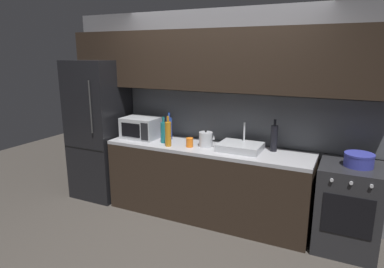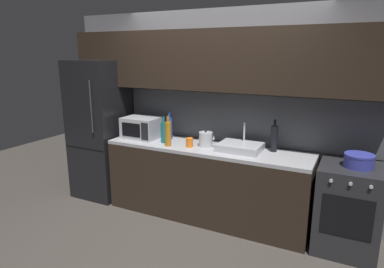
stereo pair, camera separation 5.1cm
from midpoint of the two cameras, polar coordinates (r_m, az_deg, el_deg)
name	(u,v)px [view 2 (the right image)]	position (r m, az deg, el deg)	size (l,w,h in m)	color
ground_plane	(169,253)	(3.61, -3.53, -19.70)	(10.00, 10.00, 0.00)	#3D3833
back_wall	(217,90)	(4.11, 4.61, 7.58)	(4.21, 0.44, 2.50)	slate
counter_run	(206,182)	(4.11, 2.74, -8.22)	(2.47, 0.60, 0.90)	black
refrigerator	(101,129)	(4.82, -15.05, 0.78)	(0.68, 0.69, 1.89)	black
oven_range	(347,208)	(3.81, 25.39, -11.42)	(0.60, 0.62, 0.90)	#232326
microwave	(141,128)	(4.40, -8.30, 1.09)	(0.46, 0.35, 0.27)	#A8AAAF
sink_basin	(240,147)	(3.84, 8.61, -2.20)	(0.48, 0.38, 0.30)	#ADAFB5
kettle	(206,139)	(3.96, 2.73, -0.90)	(0.20, 0.16, 0.20)	#B7BABF
wine_bottle_teal	(164,132)	(4.12, -4.49, 0.33)	(0.08, 0.08, 0.32)	#19666B
wine_bottle_amber	(168,134)	(3.96, -3.73, 0.07)	(0.07, 0.07, 0.36)	#B27019
wine_bottle_blue	(170,128)	(4.30, -3.52, 1.04)	(0.08, 0.08, 0.35)	#234299
wine_bottle_dark	(274,138)	(3.86, 14.21, -0.69)	(0.08, 0.08, 0.36)	black
mug_orange	(190,142)	(3.94, -0.05, -1.45)	(0.08, 0.08, 0.11)	orange
cooking_pot	(359,161)	(3.64, 26.98, -4.08)	(0.28, 0.28, 0.13)	#333899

